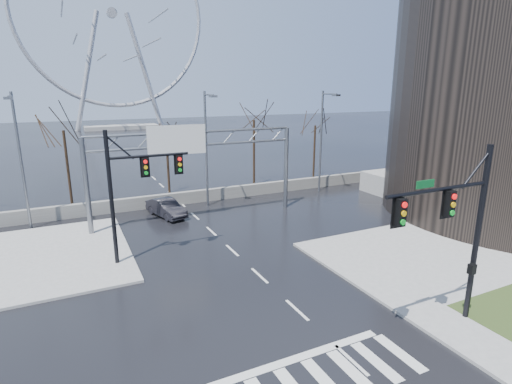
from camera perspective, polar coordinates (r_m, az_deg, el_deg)
ground at (r=19.85m, az=5.87°, el=-16.42°), size 260.00×260.00×0.00m
sidewalk_right_ext at (r=27.14m, az=22.03°, el=-8.45°), size 12.00×10.00×0.15m
sidewalk_far at (r=28.31m, az=-28.08°, el=-8.19°), size 10.00×12.00×0.15m
barrier_wall at (r=36.85m, az=-10.61°, el=-0.86°), size 52.00×0.50×1.10m
signal_mast_near at (r=18.41m, az=26.99°, el=-3.87°), size 5.52×0.41×8.00m
signal_mast_far at (r=24.16m, az=-17.45°, el=1.07°), size 4.72×0.41×8.00m
sign_gantry at (r=31.02m, az=-9.16°, el=5.08°), size 16.36×0.40×7.60m
streetlight_left at (r=32.94m, az=-30.75°, el=5.01°), size 0.50×2.55×10.00m
streetlight_mid at (r=34.66m, az=-6.99°, el=7.32°), size 0.50×2.55×10.00m
streetlight_right at (r=40.15m, az=9.58°, el=8.20°), size 0.50×2.55×10.00m
tree_left at (r=38.11m, az=-25.70°, el=6.78°), size 3.75×3.75×7.50m
tree_center at (r=40.25m, az=-12.65°, el=7.05°), size 3.25×3.25×6.50m
tree_right at (r=42.18m, az=-0.29°, el=9.15°), size 3.90×3.90×7.80m
tree_far_right at (r=46.67m, az=8.43°, el=8.53°), size 3.40×3.40×6.80m
ferris_wheel at (r=111.43m, az=-19.81°, el=21.98°), size 45.00×6.00×50.91m
car at (r=33.52m, az=-12.70°, el=-2.22°), size 2.68×4.62×1.44m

